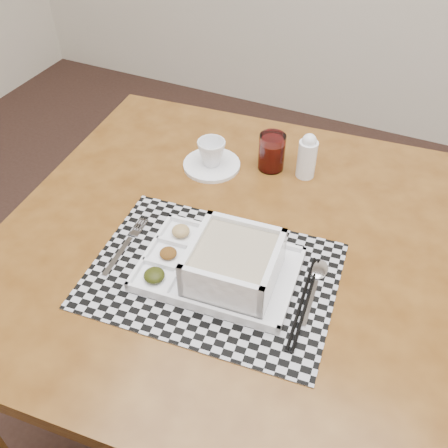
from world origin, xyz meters
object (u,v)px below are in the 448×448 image
at_px(cup, 211,153).
at_px(juice_glass, 272,153).
at_px(serving_tray, 228,267).
at_px(creamer_bottle, 307,156).
at_px(dining_table, 227,259).

height_order(cup, juice_glass, juice_glass).
distance_m(serving_tray, creamer_bottle, 0.41).
bearing_deg(cup, juice_glass, 41.05).
bearing_deg(serving_tray, creamer_bottle, 85.00).
xyz_separation_m(serving_tray, cup, (-0.20, 0.34, 0.00)).
distance_m(cup, juice_glass, 0.15).
xyz_separation_m(cup, creamer_bottle, (0.23, 0.07, 0.02)).
bearing_deg(creamer_bottle, cup, -164.38).
relative_size(serving_tray, cup, 4.62).
relative_size(dining_table, creamer_bottle, 8.89).
bearing_deg(cup, serving_tray, -41.58).
bearing_deg(juice_glass, serving_tray, -81.98).
relative_size(dining_table, cup, 14.96).
relative_size(dining_table, juice_glass, 11.22).
height_order(cup, creamer_bottle, creamer_bottle).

